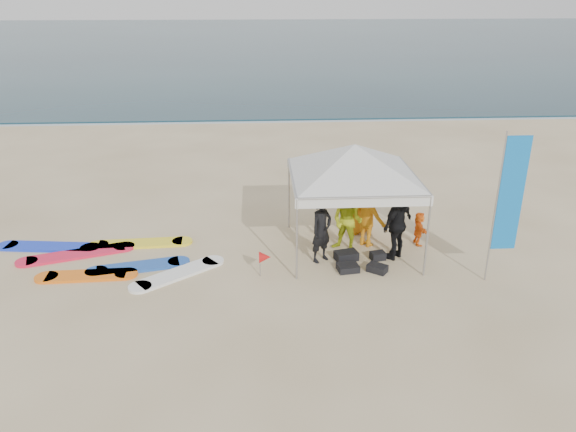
% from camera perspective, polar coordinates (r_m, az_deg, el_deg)
% --- Properties ---
extents(ground, '(120.00, 120.00, 0.00)m').
position_cam_1_polar(ground, '(11.89, -2.93, -10.28)').
color(ground, beige).
rests_on(ground, ground).
extents(ocean, '(160.00, 84.00, 0.08)m').
position_cam_1_polar(ocean, '(70.28, -3.51, 17.33)').
color(ocean, '#0C2633').
rests_on(ocean, ground).
extents(shoreline_foam, '(160.00, 1.20, 0.01)m').
position_cam_1_polar(shoreline_foam, '(28.91, -3.34, 9.68)').
color(shoreline_foam, silver).
rests_on(shoreline_foam, ground).
extents(person_black_a, '(0.72, 0.68, 1.66)m').
position_cam_1_polar(person_black_a, '(13.81, 3.42, -1.43)').
color(person_black_a, black).
rests_on(person_black_a, ground).
extents(person_yellow, '(1.02, 0.97, 1.67)m').
position_cam_1_polar(person_yellow, '(14.38, 6.05, -0.50)').
color(person_yellow, '#AEBD1A').
rests_on(person_yellow, ground).
extents(person_orange_a, '(1.22, 1.20, 1.69)m').
position_cam_1_polar(person_orange_a, '(14.77, 8.16, 0.06)').
color(person_orange_a, orange).
rests_on(person_orange_a, ground).
extents(person_black_b, '(1.12, 1.08, 1.87)m').
position_cam_1_polar(person_black_b, '(14.16, 11.05, -0.75)').
color(person_black_b, black).
rests_on(person_black_b, ground).
extents(person_orange_b, '(0.95, 0.87, 1.64)m').
position_cam_1_polar(person_orange_b, '(15.51, 7.28, 1.12)').
color(person_orange_b, orange).
rests_on(person_orange_b, ground).
extents(person_seated, '(0.29, 0.85, 0.91)m').
position_cam_1_polar(person_seated, '(15.20, 13.16, -1.24)').
color(person_seated, orange).
rests_on(person_seated, ground).
extents(canopy_tent, '(4.29, 4.29, 3.24)m').
position_cam_1_polar(canopy_tent, '(13.81, 6.82, 7.21)').
color(canopy_tent, '#A5A5A8').
rests_on(canopy_tent, ground).
extents(feather_flag, '(0.60, 0.04, 3.57)m').
position_cam_1_polar(feather_flag, '(13.31, 21.55, 1.90)').
color(feather_flag, '#A5A5A8').
rests_on(feather_flag, ground).
extents(marker_pennant, '(0.28, 0.28, 0.64)m').
position_cam_1_polar(marker_pennant, '(13.21, -2.37, -4.21)').
color(marker_pennant, '#A5A5A8').
rests_on(marker_pennant, ground).
extents(gear_pile, '(1.33, 1.18, 0.22)m').
position_cam_1_polar(gear_pile, '(13.99, 7.12, -4.60)').
color(gear_pile, black).
rests_on(gear_pile, ground).
extents(surfboard_spread, '(5.68, 2.90, 0.07)m').
position_cam_1_polar(surfboard_spread, '(14.85, -17.72, -4.15)').
color(surfboard_spread, blue).
rests_on(surfboard_spread, ground).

